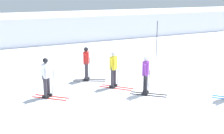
# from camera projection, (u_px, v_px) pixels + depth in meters

# --- Properties ---
(ground_plane) EXTENTS (120.00, 120.00, 0.00)m
(ground_plane) POSITION_uv_depth(u_px,v_px,m) (169.00, 114.00, 10.97)
(ground_plane) COLOR white
(far_snow_ridge) EXTENTS (80.00, 8.64, 2.29)m
(far_snow_ridge) POSITION_uv_depth(u_px,v_px,m) (31.00, 27.00, 28.35)
(far_snow_ridge) COLOR white
(far_snow_ridge) RESTS_ON ground
(skier_red) EXTENTS (1.55, 1.16, 1.71)m
(skier_red) POSITION_uv_depth(u_px,v_px,m) (87.00, 63.00, 14.95)
(skier_red) COLOR black
(skier_red) RESTS_ON ground
(skier_yellow) EXTENTS (1.28, 1.48, 1.71)m
(skier_yellow) POSITION_uv_depth(u_px,v_px,m) (114.00, 68.00, 13.82)
(skier_yellow) COLOR red
(skier_yellow) RESTS_ON ground
(skier_white) EXTENTS (1.38, 1.40, 1.71)m
(skier_white) POSITION_uv_depth(u_px,v_px,m) (46.00, 77.00, 12.48)
(skier_white) COLOR red
(skier_white) RESTS_ON ground
(skier_purple) EXTENTS (1.40, 1.39, 1.71)m
(skier_purple) POSITION_uv_depth(u_px,v_px,m) (146.00, 74.00, 12.85)
(skier_purple) COLOR black
(skier_purple) RESTS_ON ground
(trail_marker_pole) EXTENTS (0.04, 0.04, 2.56)m
(trail_marker_pole) POSITION_uv_depth(u_px,v_px,m) (157.00, 40.00, 19.60)
(trail_marker_pole) COLOR black
(trail_marker_pole) RESTS_ON ground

